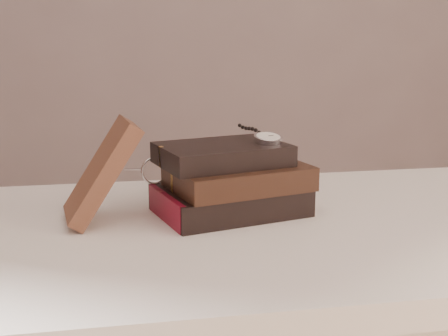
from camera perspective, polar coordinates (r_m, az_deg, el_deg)
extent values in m
cube|color=white|center=(0.95, 3.35, -6.27)|extent=(1.00, 0.60, 0.04)
cube|color=white|center=(0.97, 3.31, -9.62)|extent=(0.88, 0.49, 0.08)
cube|color=black|center=(0.98, 0.57, -3.03)|extent=(0.26, 0.21, 0.04)
cube|color=#F3EBC7|center=(0.99, 0.72, -3.01)|extent=(0.25, 0.19, 0.03)
cube|color=gold|center=(0.97, -5.93, -3.43)|extent=(0.01, 0.01, 0.04)
cube|color=maroon|center=(0.94, -5.42, -3.78)|extent=(0.04, 0.14, 0.04)
cube|color=black|center=(0.97, 1.37, -0.81)|extent=(0.24, 0.19, 0.04)
cube|color=#F3EBC7|center=(0.97, 1.52, -0.79)|extent=(0.23, 0.18, 0.03)
cube|color=gold|center=(0.95, -4.77, -1.14)|extent=(0.01, 0.01, 0.04)
cube|color=black|center=(0.97, -0.16, 1.31)|extent=(0.22, 0.18, 0.03)
cube|color=#F3EBC7|center=(0.97, 0.00, 1.32)|extent=(0.22, 0.17, 0.03)
cube|color=gold|center=(0.95, -5.90, 1.04)|extent=(0.01, 0.01, 0.03)
cube|color=#47271B|center=(0.95, -11.37, -0.30)|extent=(0.13, 0.12, 0.16)
cylinder|color=silver|center=(0.98, 4.18, 2.72)|extent=(0.06, 0.06, 0.02)
cylinder|color=white|center=(0.98, 4.18, 2.96)|extent=(0.05, 0.05, 0.01)
torus|color=silver|center=(0.98, 4.18, 2.94)|extent=(0.05, 0.05, 0.01)
cylinder|color=silver|center=(1.00, 3.42, 2.97)|extent=(0.01, 0.01, 0.01)
cube|color=black|center=(0.98, 4.02, 3.07)|extent=(0.00, 0.01, 0.00)
cube|color=black|center=(0.98, 4.42, 3.04)|extent=(0.01, 0.00, 0.00)
sphere|color=black|center=(1.01, 3.32, 3.34)|extent=(0.01, 0.01, 0.01)
sphere|color=black|center=(1.02, 2.99, 3.56)|extent=(0.01, 0.01, 0.01)
sphere|color=black|center=(1.03, 2.68, 3.69)|extent=(0.01, 0.01, 0.01)
sphere|color=black|center=(1.05, 2.37, 3.73)|extent=(0.01, 0.01, 0.01)
sphere|color=black|center=(1.06, 2.06, 3.75)|extent=(0.01, 0.01, 0.01)
sphere|color=black|center=(1.07, 1.77, 3.84)|extent=(0.01, 0.01, 0.01)
sphere|color=black|center=(1.09, 1.48, 4.02)|extent=(0.01, 0.01, 0.01)
torus|color=silver|center=(1.00, -6.57, -0.28)|extent=(0.05, 0.02, 0.05)
torus|color=silver|center=(1.02, -3.96, -0.02)|extent=(0.05, 0.02, 0.05)
cylinder|color=silver|center=(1.01, -5.25, 0.01)|extent=(0.01, 0.01, 0.00)
cylinder|color=silver|center=(1.04, -8.54, -0.11)|extent=(0.03, 0.10, 0.02)
cylinder|color=silver|center=(1.07, -3.91, 0.34)|extent=(0.03, 0.10, 0.02)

